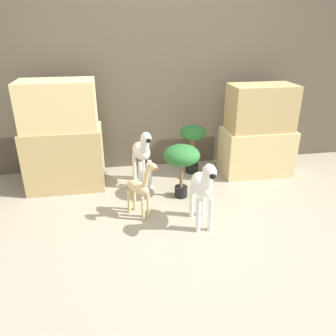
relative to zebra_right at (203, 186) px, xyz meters
The scene contains 9 objects.
ground_plane 0.47m from the zebra_right, 129.84° to the right, with size 14.00×14.00×0.00m, color #9E937F.
wall_back 1.65m from the zebra_right, 96.09° to the left, with size 6.40×0.08×2.20m.
rock_pillar_left 1.60m from the zebra_right, 141.07° to the left, with size 0.80×0.45×1.14m.
rock_pillar_right 1.37m from the zebra_right, 47.30° to the left, with size 0.80×0.45×1.04m.
zebra_right is the anchor object (origin of this frame).
zebra_left 0.99m from the zebra_right, 115.52° to the left, with size 0.23×0.49×0.66m.
giraffe_figurine 0.58m from the zebra_right, 154.00° to the left, with size 0.30×0.36×0.58m.
potted_palm_front 1.15m from the zebra_right, 80.63° to the left, with size 0.30×0.30×0.58m.
potted_palm_back 0.56m from the zebra_right, 96.89° to the left, with size 0.36×0.36×0.56m.
Camera 1 is at (-0.55, -2.18, 1.64)m, focal length 35.00 mm.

